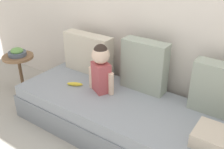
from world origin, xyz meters
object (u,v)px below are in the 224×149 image
(couch, at_px, (126,119))
(throw_pillow_right, at_px, (219,90))
(throw_pillow_center, at_px, (144,66))
(banana, at_px, (75,84))
(fruit_bowl, at_px, (17,53))
(folded_blanket, at_px, (222,141))
(side_table, at_px, (19,65))
(toddler, at_px, (101,67))
(throw_pillow_left, at_px, (88,53))

(couch, height_order, throw_pillow_right, throw_pillow_right)
(throw_pillow_center, height_order, banana, throw_pillow_center)
(fruit_bowl, bearing_deg, folded_blanket, -1.13)
(banana, bearing_deg, couch, 3.34)
(couch, relative_size, side_table, 4.52)
(banana, height_order, side_table, side_table)
(toddler, distance_m, banana, 0.39)
(side_table, bearing_deg, banana, 1.45)
(toddler, distance_m, side_table, 1.22)
(throw_pillow_left, bearing_deg, throw_pillow_right, 0.00)
(couch, height_order, throw_pillow_center, throw_pillow_center)
(throw_pillow_left, height_order, toddler, toddler)
(couch, bearing_deg, side_table, -177.78)
(throw_pillow_left, height_order, folded_blanket, throw_pillow_left)
(throw_pillow_right, distance_m, side_table, 2.28)
(throw_pillow_center, height_order, side_table, throw_pillow_center)
(fruit_bowl, bearing_deg, throw_pillow_center, 14.19)
(throw_pillow_right, height_order, toddler, toddler)
(throw_pillow_left, bearing_deg, toddler, -35.19)
(banana, bearing_deg, toddler, 15.74)
(fruit_bowl, bearing_deg, throw_pillow_right, 9.70)
(throw_pillow_left, relative_size, throw_pillow_center, 1.16)
(throw_pillow_right, xyz_separation_m, fruit_bowl, (-2.24, -0.38, -0.06))
(throw_pillow_right, relative_size, folded_blanket, 1.16)
(toddler, bearing_deg, throw_pillow_center, 40.25)
(banana, bearing_deg, folded_blanket, -2.65)
(folded_blanket, bearing_deg, throw_pillow_center, 154.16)
(banana, distance_m, fruit_bowl, 0.91)
(couch, bearing_deg, banana, -176.66)
(throw_pillow_center, height_order, toddler, throw_pillow_center)
(throw_pillow_left, distance_m, fruit_bowl, 0.88)
(couch, height_order, toddler, toddler)
(banana, distance_m, side_table, 0.90)
(couch, distance_m, side_table, 1.53)
(banana, height_order, folded_blanket, folded_blanket)
(side_table, bearing_deg, throw_pillow_center, 14.19)
(folded_blanket, xyz_separation_m, side_table, (-2.40, 0.05, -0.04))
(throw_pillow_right, bearing_deg, toddler, -165.18)
(side_table, distance_m, fruit_bowl, 0.16)
(throw_pillow_left, height_order, throw_pillow_right, throw_pillow_right)
(folded_blanket, bearing_deg, toddler, 172.91)
(folded_blanket, height_order, fruit_bowl, fruit_bowl)
(throw_pillow_center, xyz_separation_m, folded_blanket, (0.89, -0.43, -0.20))
(fruit_bowl, bearing_deg, toddler, 5.03)
(throw_pillow_center, bearing_deg, toddler, -139.75)
(folded_blanket, bearing_deg, fruit_bowl, 178.87)
(throw_pillow_right, height_order, folded_blanket, throw_pillow_right)
(throw_pillow_right, distance_m, fruit_bowl, 2.27)
(toddler, xyz_separation_m, side_table, (-1.19, -0.10, -0.25))
(couch, xyz_separation_m, side_table, (-1.52, -0.06, 0.21))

